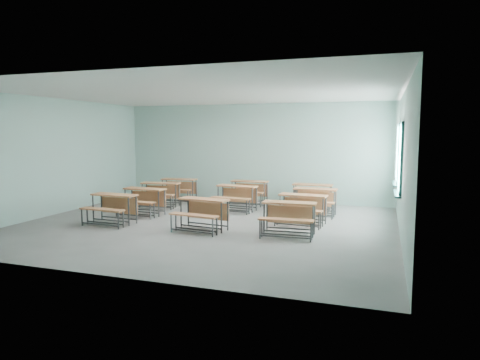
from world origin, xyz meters
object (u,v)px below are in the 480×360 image
Objects in this scene: desk_unit_r2c0 at (159,191)px; desk_unit_r3c0 at (178,186)px; desk_unit_r0c0 at (112,204)px; desk_unit_r2c2 at (314,198)px; desk_unit_r3c2 at (312,192)px; desk_unit_r2c1 at (236,194)px; desk_unit_r1c0 at (143,197)px; desk_unit_r1c2 at (302,205)px; desk_unit_r0c1 at (202,209)px; desk_unit_r3c1 at (248,189)px; desk_unit_r0c2 at (289,213)px.

desk_unit_r2c0 is 1.18m from desk_unit_r3c0.
desk_unit_r0c0 is 1.02× the size of desk_unit_r2c2.
desk_unit_r2c2 and desk_unit_r3c2 have the same top height.
desk_unit_r2c0 and desk_unit_r3c0 have the same top height.
desk_unit_r2c0 is 1.02× the size of desk_unit_r2c1.
desk_unit_r1c0 is at bearing -88.37° from desk_unit_r3c0.
desk_unit_r3c2 is (4.37, 3.67, 0.00)m from desk_unit_r0c0.
desk_unit_r1c2 and desk_unit_r2c2 have the same top height.
desk_unit_r2c1 is at bearing 98.70° from desk_unit_r0c1.
desk_unit_r2c0 is 2.78m from desk_unit_r3c1.
desk_unit_r0c1 is at bearing -87.10° from desk_unit_r3c1.
desk_unit_r1c2 is 1.00× the size of desk_unit_r2c1.
desk_unit_r2c1 is at bearing -27.44° from desk_unit_r3c0.
desk_unit_r1c2 is 5.11m from desk_unit_r3c0.
desk_unit_r3c0 is at bearing 138.59° from desk_unit_r0c2.
desk_unit_r2c0 and desk_unit_r3c2 have the same top height.
desk_unit_r0c1 is 3.56m from desk_unit_r2c0.
desk_unit_r0c2 is at bearing -41.10° from desk_unit_r3c0.
desk_unit_r0c2 is at bearing -10.48° from desk_unit_r1c0.
desk_unit_r2c2 is (4.60, 2.70, 0.00)m from desk_unit_r0c0.
desk_unit_r2c0 is 4.61m from desk_unit_r3c2.
desk_unit_r1c2 is 4.73m from desk_unit_r2c0.
desk_unit_r2c1 is at bearing -5.13° from desk_unit_r2c0.
desk_unit_r2c2 is at bearing 33.68° from desk_unit_r0c0.
desk_unit_r0c0 is 1.00× the size of desk_unit_r1c0.
desk_unit_r0c2 and desk_unit_r2c0 have the same top height.
desk_unit_r2c1 is at bearing -87.80° from desk_unit_r3c1.
desk_unit_r1c0 is 1.00× the size of desk_unit_r3c0.
desk_unit_r0c0 and desk_unit_r0c2 have the same top height.
desk_unit_r1c0 is 2.62m from desk_unit_r2c1.
desk_unit_r0c1 is 1.04× the size of desk_unit_r3c0.
desk_unit_r0c2 is 5.72m from desk_unit_r3c0.
desk_unit_r2c0 is (-4.53, 2.37, 0.00)m from desk_unit_r0c2.
desk_unit_r0c1 and desk_unit_r1c0 have the same top height.
desk_unit_r0c2 is at bearing -87.97° from desk_unit_r1c2.
desk_unit_r0c1 is at bearing -117.77° from desk_unit_r3c2.
desk_unit_r2c1 and desk_unit_r3c0 have the same top height.
desk_unit_r0c0 is 4.56m from desk_unit_r3c1.
desk_unit_r0c0 is 3.75m from desk_unit_r3c0.
desk_unit_r2c2 is (2.19, 2.65, 0.00)m from desk_unit_r0c1.
desk_unit_r2c2 is (2.27, 0.05, 0.00)m from desk_unit_r2c1.
desk_unit_r0c1 is 1.02× the size of desk_unit_r1c2.
desk_unit_r3c1 is at bearing 173.60° from desk_unit_r3c2.
desk_unit_r3c0 is (-0.19, 2.51, 0.00)m from desk_unit_r1c0.
desk_unit_r2c2 and desk_unit_r3c1 have the same top height.
desk_unit_r0c0 is 0.98× the size of desk_unit_r1c2.
desk_unit_r2c2 is (4.48, 1.46, 0.00)m from desk_unit_r1c0.
desk_unit_r0c1 is 1.00× the size of desk_unit_r2c0.
desk_unit_r2c2 is at bearing 57.44° from desk_unit_r0c1.
desk_unit_r0c2 is (2.01, 0.15, 0.00)m from desk_unit_r0c1.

